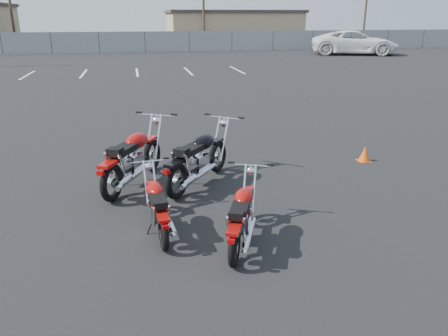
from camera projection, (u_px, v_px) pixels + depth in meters
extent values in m
plane|color=black|center=(219.00, 218.00, 7.09)|extent=(120.00, 120.00, 0.00)
torus|color=black|center=(152.00, 155.00, 9.17)|extent=(0.43, 0.67, 0.69)
cylinder|color=silver|center=(152.00, 155.00, 9.17)|extent=(0.19, 0.22, 0.18)
torus|color=black|center=(112.00, 183.00, 7.66)|extent=(0.43, 0.67, 0.69)
cylinder|color=silver|center=(112.00, 183.00, 7.66)|extent=(0.19, 0.22, 0.18)
cube|color=black|center=(133.00, 165.00, 8.40)|extent=(0.66, 1.12, 0.07)
cube|color=silver|center=(132.00, 163.00, 8.33)|extent=(0.49, 0.54, 0.34)
cylinder|color=silver|center=(131.00, 153.00, 8.26)|extent=(0.34, 0.36, 0.30)
ellipsoid|color=#9C0C09|center=(137.00, 141.00, 8.45)|extent=(0.62, 0.75, 0.29)
cube|color=black|center=(123.00, 150.00, 7.95)|extent=(0.56, 0.70, 0.11)
cube|color=black|center=(115.00, 152.00, 7.68)|extent=(0.32, 0.30, 0.14)
cube|color=#9C0C09|center=(109.00, 164.00, 7.52)|extent=(0.41, 0.52, 0.06)
cube|color=#9C0C09|center=(151.00, 139.00, 9.06)|extent=(0.31, 0.42, 0.05)
cylinder|color=silver|center=(122.00, 165.00, 7.69)|extent=(0.15, 0.21, 0.45)
cylinder|color=silver|center=(108.00, 163.00, 7.76)|extent=(0.15, 0.21, 0.45)
cylinder|color=silver|center=(134.00, 176.00, 8.07)|extent=(0.68, 1.17, 0.15)
cylinder|color=silver|center=(124.00, 181.00, 7.72)|extent=(0.31, 0.42, 0.15)
cylinder|color=silver|center=(158.00, 137.00, 9.15)|extent=(0.26, 0.43, 0.91)
cylinder|color=silver|center=(149.00, 136.00, 9.21)|extent=(0.26, 0.43, 0.91)
sphere|color=silver|center=(157.00, 121.00, 9.25)|extent=(0.25, 0.25, 0.18)
cylinder|color=silver|center=(157.00, 115.00, 9.23)|extent=(0.73, 0.40, 0.03)
cylinder|color=black|center=(174.00, 114.00, 9.09)|extent=(0.14, 0.10, 0.04)
cylinder|color=black|center=(139.00, 112.00, 9.30)|extent=(0.14, 0.10, 0.04)
cylinder|color=black|center=(124.00, 177.00, 8.41)|extent=(0.17, 0.11, 0.34)
cube|color=#990505|center=(100.00, 173.00, 7.28)|extent=(0.13, 0.11, 0.07)
torus|color=black|center=(217.00, 156.00, 9.13)|extent=(0.50, 0.60, 0.67)
cylinder|color=silver|center=(217.00, 156.00, 9.13)|extent=(0.20, 0.21, 0.18)
torus|color=black|center=(177.00, 181.00, 7.76)|extent=(0.50, 0.60, 0.67)
cylinder|color=silver|center=(177.00, 181.00, 7.76)|extent=(0.20, 0.21, 0.18)
cube|color=black|center=(199.00, 166.00, 8.43)|extent=(0.80, 0.99, 0.07)
cube|color=silver|center=(197.00, 163.00, 8.36)|extent=(0.50, 0.52, 0.33)
cylinder|color=silver|center=(197.00, 153.00, 8.29)|extent=(0.35, 0.36, 0.29)
ellipsoid|color=black|center=(203.00, 142.00, 8.46)|extent=(0.66, 0.72, 0.28)
cube|color=black|center=(189.00, 150.00, 8.01)|extent=(0.60, 0.66, 0.11)
cube|color=black|center=(182.00, 152.00, 7.76)|extent=(0.32, 0.31, 0.13)
cube|color=black|center=(175.00, 163.00, 7.62)|extent=(0.44, 0.49, 0.06)
cube|color=black|center=(217.00, 140.00, 9.01)|extent=(0.34, 0.39, 0.04)
cylinder|color=silver|center=(188.00, 165.00, 7.75)|extent=(0.17, 0.20, 0.44)
cylinder|color=silver|center=(175.00, 163.00, 7.86)|extent=(0.17, 0.20, 0.44)
cylinder|color=silver|center=(198.00, 176.00, 8.09)|extent=(0.83, 1.03, 0.14)
cylinder|color=silver|center=(189.00, 181.00, 7.78)|extent=(0.35, 0.39, 0.15)
cylinder|color=silver|center=(225.00, 139.00, 9.08)|extent=(0.31, 0.38, 0.88)
cylinder|color=silver|center=(216.00, 138.00, 9.16)|extent=(0.31, 0.38, 0.88)
sphere|color=silver|center=(224.00, 123.00, 9.18)|extent=(0.25, 0.25, 0.18)
cylinder|color=silver|center=(224.00, 118.00, 9.16)|extent=(0.64, 0.50, 0.03)
cylinder|color=black|center=(241.00, 118.00, 8.97)|extent=(0.13, 0.11, 0.04)
cylinder|color=black|center=(208.00, 114.00, 9.29)|extent=(0.13, 0.11, 0.04)
cylinder|color=black|center=(189.00, 176.00, 8.47)|extent=(0.15, 0.13, 0.33)
cube|color=#990505|center=(166.00, 172.00, 7.40)|extent=(0.13, 0.12, 0.07)
torus|color=black|center=(152.00, 199.00, 7.18)|extent=(0.14, 0.52, 0.51)
cylinder|color=silver|center=(152.00, 199.00, 7.18)|extent=(0.10, 0.14, 0.14)
torus|color=black|center=(163.00, 233.00, 6.06)|extent=(0.14, 0.52, 0.51)
cylinder|color=silver|center=(163.00, 233.00, 6.06)|extent=(0.10, 0.14, 0.14)
cube|color=black|center=(157.00, 213.00, 6.61)|extent=(0.16, 0.90, 0.05)
cube|color=silver|center=(157.00, 211.00, 6.55)|extent=(0.26, 0.34, 0.26)
cylinder|color=silver|center=(157.00, 202.00, 6.50)|extent=(0.19, 0.23, 0.23)
ellipsoid|color=#9C0C09|center=(155.00, 190.00, 6.64)|extent=(0.30, 0.51, 0.22)
cube|color=black|center=(159.00, 201.00, 6.28)|extent=(0.26, 0.49, 0.09)
cube|color=black|center=(161.00, 205.00, 6.07)|extent=(0.20, 0.17, 0.10)
cube|color=#9C0C09|center=(163.00, 216.00, 5.96)|extent=(0.18, 0.37, 0.04)
cube|color=#9C0C09|center=(151.00, 184.00, 7.09)|extent=(0.13, 0.30, 0.03)
cylinder|color=silver|center=(169.00, 215.00, 6.13)|extent=(0.06, 0.16, 0.34)
cylinder|color=silver|center=(154.00, 217.00, 6.08)|extent=(0.06, 0.16, 0.34)
cylinder|color=silver|center=(169.00, 222.00, 6.43)|extent=(0.15, 0.94, 0.11)
cylinder|color=silver|center=(172.00, 229.00, 6.18)|extent=(0.13, 0.31, 0.11)
cylinder|color=silver|center=(155.00, 181.00, 7.20)|extent=(0.07, 0.34, 0.67)
cylinder|color=silver|center=(146.00, 182.00, 7.16)|extent=(0.07, 0.34, 0.67)
sphere|color=silver|center=(148.00, 167.00, 7.23)|extent=(0.15, 0.15, 0.14)
cylinder|color=silver|center=(148.00, 161.00, 7.22)|extent=(0.60, 0.07, 0.03)
cylinder|color=black|center=(166.00, 158.00, 7.27)|extent=(0.10, 0.04, 0.03)
cylinder|color=black|center=(130.00, 161.00, 7.12)|extent=(0.10, 0.04, 0.03)
cylinder|color=black|center=(151.00, 226.00, 6.55)|extent=(0.14, 0.03, 0.26)
cube|color=#990505|center=(166.00, 227.00, 5.77)|extent=(0.09, 0.06, 0.05)
torus|color=black|center=(248.00, 207.00, 6.87)|extent=(0.29, 0.53, 0.53)
cylinder|color=silver|center=(248.00, 207.00, 6.87)|extent=(0.14, 0.17, 0.14)
torus|color=black|center=(234.00, 247.00, 5.68)|extent=(0.29, 0.53, 0.53)
cylinder|color=silver|center=(234.00, 247.00, 5.68)|extent=(0.14, 0.17, 0.14)
cube|color=black|center=(242.00, 223.00, 6.26)|extent=(0.44, 0.90, 0.05)
cube|color=silver|center=(241.00, 221.00, 6.20)|extent=(0.36, 0.41, 0.27)
cylinder|color=silver|center=(242.00, 211.00, 6.15)|extent=(0.25, 0.27, 0.23)
ellipsoid|color=#9C0C09|center=(244.00, 197.00, 6.30)|extent=(0.45, 0.58, 0.23)
cube|color=black|center=(239.00, 210.00, 5.91)|extent=(0.40, 0.54, 0.09)
cube|color=black|center=(237.00, 215.00, 5.69)|extent=(0.24, 0.22, 0.11)
cube|color=#9C0C09|center=(234.00, 229.00, 5.57)|extent=(0.29, 0.41, 0.04)
cube|color=#9C0C09|center=(248.00, 191.00, 6.78)|extent=(0.22, 0.32, 0.04)
cylinder|color=silver|center=(244.00, 228.00, 5.71)|extent=(0.10, 0.17, 0.35)
cylinder|color=silver|center=(228.00, 227.00, 5.75)|extent=(0.10, 0.17, 0.35)
cylinder|color=silver|center=(249.00, 236.00, 6.01)|extent=(0.45, 0.94, 0.11)
cylinder|color=silver|center=(246.00, 245.00, 5.74)|extent=(0.22, 0.33, 0.12)
cylinder|color=silver|center=(254.00, 188.00, 6.86)|extent=(0.17, 0.34, 0.70)
cylinder|color=silver|center=(244.00, 187.00, 6.89)|extent=(0.17, 0.34, 0.70)
sphere|color=silver|center=(251.00, 171.00, 6.93)|extent=(0.19, 0.19, 0.14)
cylinder|color=silver|center=(251.00, 165.00, 6.92)|extent=(0.59, 0.26, 0.03)
cylinder|color=black|center=(270.00, 165.00, 6.84)|extent=(0.11, 0.07, 0.03)
cylinder|color=black|center=(231.00, 162.00, 6.95)|extent=(0.11, 0.07, 0.03)
cylinder|color=black|center=(232.00, 236.00, 6.26)|extent=(0.14, 0.07, 0.27)
cube|color=#990505|center=(231.00, 241.00, 5.37)|extent=(0.10, 0.08, 0.05)
cone|color=#DB500B|center=(365.00, 154.00, 9.84)|extent=(0.26, 0.26, 0.33)
cube|color=#DB500B|center=(364.00, 161.00, 9.90)|extent=(0.28, 0.28, 0.01)
cube|color=gray|center=(145.00, 42.00, 39.17)|extent=(80.00, 0.04, 1.80)
cylinder|color=black|center=(1.00, 44.00, 36.89)|extent=(0.06, 0.06, 1.80)
cylinder|color=black|center=(51.00, 43.00, 37.65)|extent=(0.06, 0.06, 1.80)
cylinder|color=black|center=(99.00, 42.00, 38.41)|extent=(0.06, 0.06, 1.80)
cylinder|color=black|center=(145.00, 42.00, 39.17)|extent=(0.06, 0.06, 1.80)
cylinder|color=black|center=(189.00, 41.00, 39.92)|extent=(0.06, 0.06, 1.80)
cylinder|color=black|center=(232.00, 41.00, 40.68)|extent=(0.06, 0.06, 1.80)
cylinder|color=black|center=(273.00, 40.00, 41.44)|extent=(0.06, 0.06, 1.80)
cylinder|color=black|center=(313.00, 40.00, 42.20)|extent=(0.06, 0.06, 1.80)
cylinder|color=black|center=(351.00, 40.00, 42.95)|extent=(0.06, 0.06, 1.80)
cylinder|color=black|center=(388.00, 39.00, 43.71)|extent=(0.06, 0.06, 1.80)
cylinder|color=black|center=(423.00, 39.00, 44.47)|extent=(0.06, 0.06, 1.80)
cube|color=tan|center=(232.00, 29.00, 49.12)|extent=(14.00, 9.00, 3.40)
cube|color=#3C3632|center=(232.00, 12.00, 48.51)|extent=(14.40, 9.40, 0.30)
cylinder|color=#412D1E|center=(10.00, 0.00, 40.33)|extent=(0.24, 0.24, 9.00)
cylinder|color=#412D1E|center=(203.00, 1.00, 42.81)|extent=(0.24, 0.24, 9.00)
cylinder|color=#412D1E|center=(366.00, 2.00, 47.15)|extent=(0.24, 0.24, 9.00)
cube|color=silver|center=(27.00, 75.00, 24.26)|extent=(0.12, 4.00, 0.01)
cube|color=silver|center=(84.00, 74.00, 24.83)|extent=(0.12, 4.00, 0.01)
cube|color=silver|center=(137.00, 72.00, 25.40)|extent=(0.12, 4.00, 0.01)
cube|color=silver|center=(188.00, 71.00, 25.97)|extent=(0.12, 4.00, 0.01)
cube|color=silver|center=(237.00, 70.00, 26.54)|extent=(0.12, 4.00, 0.01)
imported|color=white|center=(355.00, 35.00, 36.53)|extent=(5.82, 8.82, 3.12)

